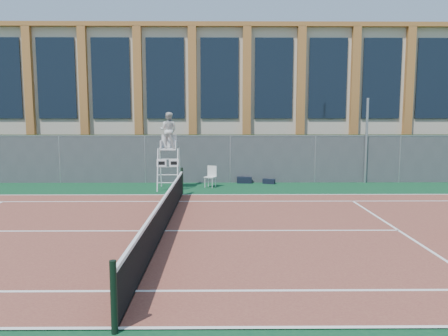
{
  "coord_description": "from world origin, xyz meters",
  "views": [
    {
      "loc": [
        1.53,
        -11.59,
        3.14
      ],
      "look_at": [
        1.66,
        3.0,
        1.39
      ],
      "focal_mm": 35.0,
      "sensor_mm": 36.0,
      "label": 1
    }
  ],
  "objects": [
    {
      "name": "building",
      "position": [
        0.0,
        17.95,
        4.15
      ],
      "size": [
        45.0,
        10.6,
        8.22
      ],
      "color": "beige",
      "rests_on": "ground"
    },
    {
      "name": "ground",
      "position": [
        0.0,
        0.0,
        0.0
      ],
      "size": [
        120.0,
        120.0,
        0.0
      ],
      "primitive_type": "plane",
      "color": "#233814"
    },
    {
      "name": "tennis_net",
      "position": [
        0.0,
        0.0,
        0.54
      ],
      "size": [
        0.1,
        11.3,
        1.1
      ],
      "color": "black",
      "rests_on": "ground"
    },
    {
      "name": "fence",
      "position": [
        0.0,
        8.8,
        1.1
      ],
      "size": [
        40.0,
        0.06,
        2.2
      ],
      "primitive_type": null,
      "color": "#595E60",
      "rests_on": "ground"
    },
    {
      "name": "plastic_chair",
      "position": [
        1.13,
        7.48,
        0.56
      ],
      "size": [
        0.58,
        0.58,
        0.94
      ],
      "color": "silver",
      "rests_on": "apron"
    },
    {
      "name": "apron",
      "position": [
        0.0,
        1.0,
        0.01
      ],
      "size": [
        36.0,
        20.0,
        0.01
      ],
      "primitive_type": "cube",
      "color": "#0D3922",
      "rests_on": "ground"
    },
    {
      "name": "sports_bag_near",
      "position": [
        2.66,
        8.6,
        0.16
      ],
      "size": [
        0.71,
        0.33,
        0.29
      ],
      "primitive_type": "cube",
      "rotation": [
        0.0,
        0.0,
        -0.09
      ],
      "color": "black",
      "rests_on": "apron"
    },
    {
      "name": "steel_pole",
      "position": [
        8.35,
        8.7,
        1.98
      ],
      "size": [
        0.12,
        0.12,
        3.97
      ],
      "primitive_type": "cylinder",
      "color": "#9EA0A5",
      "rests_on": "ground"
    },
    {
      "name": "umpire_chair",
      "position": [
        -0.68,
        7.04,
        2.44
      ],
      "size": [
        0.93,
        1.43,
        3.34
      ],
      "color": "white",
      "rests_on": "ground"
    },
    {
      "name": "sports_bag_far",
      "position": [
        3.79,
        8.42,
        0.12
      ],
      "size": [
        0.61,
        0.41,
        0.22
      ],
      "primitive_type": "cube",
      "rotation": [
        0.0,
        0.0,
        -0.32
      ],
      "color": "black",
      "rests_on": "apron"
    },
    {
      "name": "hedge",
      "position": [
        0.0,
        10.0,
        1.1
      ],
      "size": [
        40.0,
        1.4,
        2.2
      ],
      "primitive_type": "cube",
      "color": "black",
      "rests_on": "ground"
    },
    {
      "name": "tennis_court",
      "position": [
        0.0,
        0.0,
        0.02
      ],
      "size": [
        23.77,
        10.97,
        0.02
      ],
      "primitive_type": "cube",
      "color": "brown",
      "rests_on": "apron"
    }
  ]
}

